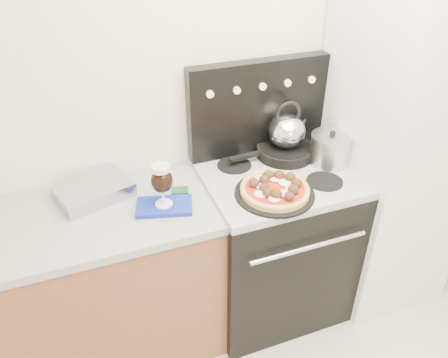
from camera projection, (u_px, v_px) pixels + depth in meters
name	position (u px, v px, depth m)	size (l,w,h in m)	color
room_shell	(393.00, 232.00, 1.32)	(3.52, 3.01, 2.52)	beige
base_cabinet	(70.00, 296.00, 2.17)	(1.45, 0.60, 0.86)	brown
countertop	(51.00, 226.00, 1.93)	(1.48, 0.63, 0.04)	#9C9C9D
stove_body	(272.00, 245.00, 2.48)	(0.76, 0.65, 0.88)	black
cooktop	(278.00, 177.00, 2.22)	(0.76, 0.65, 0.04)	#ADADB2
backguard	(258.00, 107.00, 2.29)	(0.76, 0.08, 0.50)	black
fridge	(395.00, 147.00, 2.38)	(0.64, 0.68, 1.90)	silver
foil_sheet	(94.00, 190.00, 2.07)	(0.33, 0.24, 0.07)	silver
oven_mitt	(164.00, 206.00, 2.00)	(0.25, 0.15, 0.02)	#14269E
beer_glass	(162.00, 185.00, 1.93)	(0.10, 0.10, 0.21)	black
pizza_pan	(274.00, 193.00, 2.06)	(0.38, 0.38, 0.01)	black
pizza	(275.00, 188.00, 2.04)	(0.32, 0.32, 0.05)	#E4A669
skillet	(285.00, 151.00, 2.35)	(0.31, 0.31, 0.05)	black
tea_kettle	(287.00, 128.00, 2.28)	(0.20, 0.20, 0.22)	silver
stock_pot	(330.00, 150.00, 2.27)	(0.20, 0.20, 0.15)	silver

